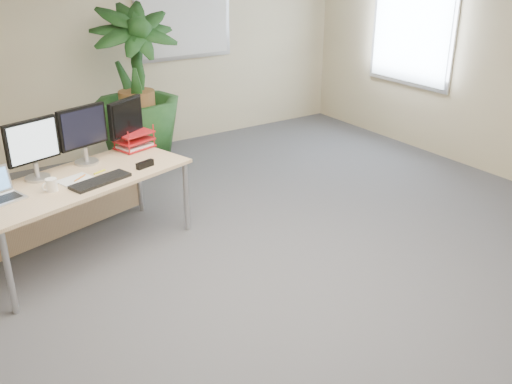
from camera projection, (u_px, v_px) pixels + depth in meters
floor at (298, 314)px, 4.04m from camera, size 8.00×8.00×0.00m
back_wall at (90, 45)px, 6.56m from camera, size 7.00×0.04×2.70m
whiteboard at (184, 20)px, 7.06m from camera, size 1.30×0.04×0.95m
window at (413, 21)px, 6.94m from camera, size 0.04×1.30×1.55m
desk at (75, 191)px, 4.68m from camera, size 1.93×1.23×0.69m
floor_plant at (138, 107)px, 6.35m from camera, size 0.90×0.90×1.50m
monitor_left at (33, 146)px, 4.44m from camera, size 0.43×0.20×0.49m
monitor_right at (83, 131)px, 4.77m from camera, size 0.44×0.20×0.50m
monitor_dark at (126, 121)px, 5.10m from camera, size 0.39×0.25×0.47m
keyboard at (101, 181)px, 4.48m from camera, size 0.52×0.30×0.03m
coffee_mug at (51, 185)px, 4.31m from camera, size 0.13×0.09×0.10m
spiral_notebook at (76, 180)px, 4.52m from camera, size 0.30×0.26×0.01m
orange_pen at (80, 178)px, 4.53m from camera, size 0.12×0.10×0.01m
yellow_highlighter at (100, 172)px, 4.68m from camera, size 0.11×0.06×0.02m
letter_tray at (134, 141)px, 5.21m from camera, size 0.37×0.32×0.15m
stapler at (145, 164)px, 4.78m from camera, size 0.17×0.09×0.05m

